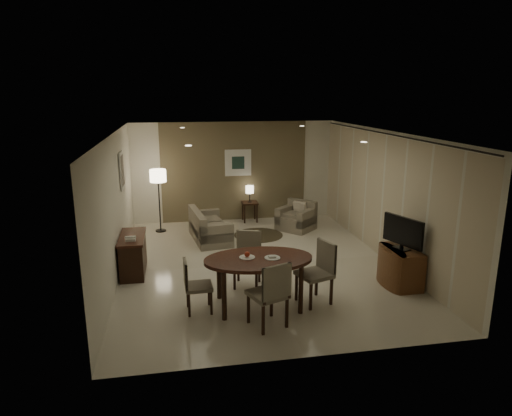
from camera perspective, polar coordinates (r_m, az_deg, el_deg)
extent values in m
cube|color=beige|center=(9.54, 0.22, -7.00)|extent=(5.50, 7.00, 0.00)
cube|color=white|center=(8.92, 0.23, 9.37)|extent=(5.50, 7.00, 0.00)
cube|color=brown|center=(12.53, -2.73, 4.56)|extent=(5.50, 0.00, 2.70)
cube|color=beige|center=(9.06, -17.14, 0.14)|extent=(0.00, 7.00, 2.70)
cube|color=beige|center=(10.00, 15.91, 1.53)|extent=(0.00, 7.00, 2.70)
cube|color=brown|center=(12.51, -2.72, 4.55)|extent=(3.96, 0.03, 2.70)
cylinder|color=black|center=(9.78, 16.06, 8.91)|extent=(0.03, 6.80, 0.03)
cube|color=silver|center=(12.46, -2.26, 5.68)|extent=(0.72, 0.03, 0.72)
cube|color=#1D342A|center=(12.45, -2.25, 5.67)|extent=(0.34, 0.01, 0.34)
cube|color=silver|center=(10.13, -16.43, 4.53)|extent=(0.03, 0.60, 0.80)
cube|color=gray|center=(10.12, -16.35, 4.54)|extent=(0.01, 0.46, 0.64)
cylinder|color=white|center=(6.99, -8.45, 7.72)|extent=(0.10, 0.10, 0.01)
cylinder|color=white|center=(7.61, 13.32, 8.03)|extent=(0.10, 0.10, 0.01)
cylinder|color=white|center=(10.57, -9.20, 9.88)|extent=(0.10, 0.10, 0.01)
cylinder|color=white|center=(10.99, 5.78, 10.16)|extent=(0.10, 0.10, 0.01)
cylinder|color=white|center=(7.49, -1.12, -6.18)|extent=(0.26, 0.26, 0.02)
cylinder|color=white|center=(7.47, 2.05, -6.25)|extent=(0.26, 0.26, 0.02)
sphere|color=red|center=(7.47, -1.12, -5.80)|extent=(0.09, 0.09, 0.09)
cube|color=white|center=(7.46, 2.06, -6.09)|extent=(0.12, 0.08, 0.03)
cylinder|color=#403624|center=(11.38, 0.31, -3.39)|extent=(1.21, 1.21, 0.01)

